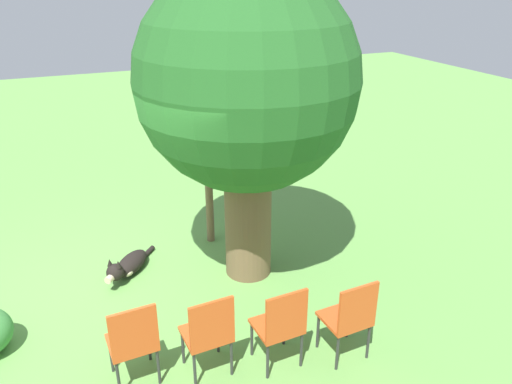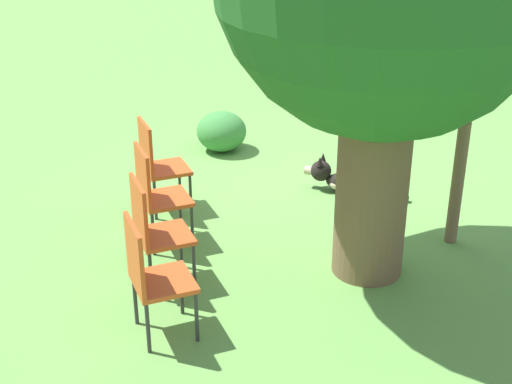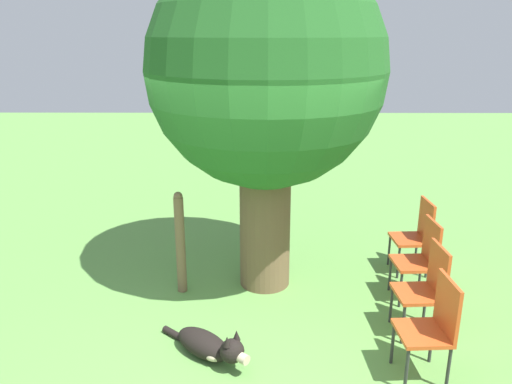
{
  "view_description": "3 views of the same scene",
  "coord_description": "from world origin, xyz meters",
  "px_view_note": "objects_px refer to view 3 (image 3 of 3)",
  "views": [
    {
      "loc": [
        5.39,
        -0.71,
        3.7
      ],
      "look_at": [
        0.07,
        1.52,
        1.11
      ],
      "focal_mm": 35.0,
      "sensor_mm": 36.0,
      "label": 1
    },
    {
      "loc": [
        2.76,
        6.09,
        3.18
      ],
      "look_at": [
        0.89,
        0.69,
        0.55
      ],
      "focal_mm": 50.0,
      "sensor_mm": 36.0,
      "label": 2
    },
    {
      "loc": [
        0.05,
        -4.1,
        2.92
      ],
      "look_at": [
        0.02,
        1.46,
        1.14
      ],
      "focal_mm": 35.0,
      "sensor_mm": 36.0,
      "label": 3
    }
  ],
  "objects_px": {
    "dog": "(210,346)",
    "red_chair_3": "(417,232)",
    "fence_post": "(180,242)",
    "red_chair_2": "(421,255)",
    "red_chair_0": "(433,323)",
    "red_chair_1": "(426,285)",
    "oak_tree": "(266,75)"
  },
  "relations": [
    {
      "from": "oak_tree",
      "to": "fence_post",
      "type": "distance_m",
      "value": 2.12
    },
    {
      "from": "oak_tree",
      "to": "red_chair_0",
      "type": "relative_size",
      "value": 4.06
    },
    {
      "from": "red_chair_0",
      "to": "red_chair_2",
      "type": "distance_m",
      "value": 1.41
    },
    {
      "from": "fence_post",
      "to": "red_chair_0",
      "type": "relative_size",
      "value": 1.3
    },
    {
      "from": "red_chair_2",
      "to": "dog",
      "type": "bearing_deg",
      "value": 23.46
    },
    {
      "from": "red_chair_1",
      "to": "red_chair_3",
      "type": "relative_size",
      "value": 1.0
    },
    {
      "from": "dog",
      "to": "fence_post",
      "type": "height_order",
      "value": "fence_post"
    },
    {
      "from": "dog",
      "to": "red_chair_3",
      "type": "relative_size",
      "value": 0.96
    },
    {
      "from": "dog",
      "to": "red_chair_1",
      "type": "xyz_separation_m",
      "value": [
        2.12,
        0.45,
        0.4
      ]
    },
    {
      "from": "red_chair_3",
      "to": "oak_tree",
      "type": "bearing_deg",
      "value": 6.72
    },
    {
      "from": "red_chair_1",
      "to": "oak_tree",
      "type": "bearing_deg",
      "value": -36.32
    },
    {
      "from": "red_chair_0",
      "to": "red_chair_1",
      "type": "height_order",
      "value": "same"
    },
    {
      "from": "oak_tree",
      "to": "red_chair_3",
      "type": "relative_size",
      "value": 4.06
    },
    {
      "from": "oak_tree",
      "to": "red_chair_0",
      "type": "xyz_separation_m",
      "value": [
        1.43,
        -1.73,
        -1.95
      ]
    },
    {
      "from": "oak_tree",
      "to": "red_chair_2",
      "type": "height_order",
      "value": "oak_tree"
    },
    {
      "from": "fence_post",
      "to": "red_chair_2",
      "type": "xyz_separation_m",
      "value": [
        2.73,
        -0.15,
        -0.09
      ]
    },
    {
      "from": "dog",
      "to": "red_chair_1",
      "type": "bearing_deg",
      "value": 52.32
    },
    {
      "from": "oak_tree",
      "to": "red_chair_2",
      "type": "xyz_separation_m",
      "value": [
        1.75,
        -0.36,
        -1.95
      ]
    },
    {
      "from": "red_chair_1",
      "to": "red_chair_3",
      "type": "height_order",
      "value": "same"
    },
    {
      "from": "red_chair_0",
      "to": "red_chair_2",
      "type": "xyz_separation_m",
      "value": [
        0.32,
        1.38,
        0.0
      ]
    },
    {
      "from": "oak_tree",
      "to": "dog",
      "type": "xyz_separation_m",
      "value": [
        -0.53,
        -1.5,
        -2.35
      ]
    },
    {
      "from": "dog",
      "to": "red_chair_3",
      "type": "xyz_separation_m",
      "value": [
        2.44,
        1.83,
        0.4
      ]
    },
    {
      "from": "oak_tree",
      "to": "red_chair_1",
      "type": "xyz_separation_m",
      "value": [
        1.59,
        -1.05,
        -1.95
      ]
    },
    {
      "from": "dog",
      "to": "oak_tree",
      "type": "bearing_deg",
      "value": 110.88
    },
    {
      "from": "dog",
      "to": "red_chair_3",
      "type": "distance_m",
      "value": 3.08
    },
    {
      "from": "red_chair_3",
      "to": "fence_post",
      "type": "bearing_deg",
      "value": 7.48
    },
    {
      "from": "oak_tree",
      "to": "red_chair_1",
      "type": "distance_m",
      "value": 2.73
    },
    {
      "from": "oak_tree",
      "to": "red_chair_3",
      "type": "distance_m",
      "value": 2.75
    },
    {
      "from": "red_chair_1",
      "to": "red_chair_3",
      "type": "xyz_separation_m",
      "value": [
        0.32,
        1.38,
        0.0
      ]
    },
    {
      "from": "fence_post",
      "to": "oak_tree",
      "type": "bearing_deg",
      "value": 12.02
    },
    {
      "from": "red_chair_1",
      "to": "red_chair_3",
      "type": "distance_m",
      "value": 1.41
    },
    {
      "from": "dog",
      "to": "red_chair_3",
      "type": "height_order",
      "value": "red_chair_3"
    }
  ]
}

